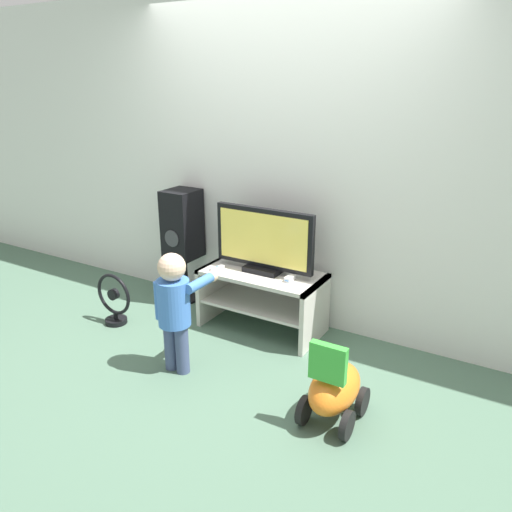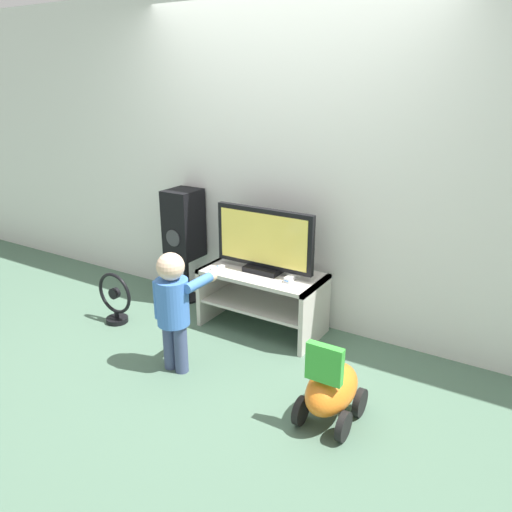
{
  "view_description": "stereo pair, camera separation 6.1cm",
  "coord_description": "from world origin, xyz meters",
  "px_view_note": "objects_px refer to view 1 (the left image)",
  "views": [
    {
      "loc": [
        1.82,
        -2.91,
        1.92
      ],
      "look_at": [
        0.0,
        0.15,
        0.65
      ],
      "focal_mm": 35.0,
      "sensor_mm": 36.0,
      "label": 1
    },
    {
      "loc": [
        1.87,
        -2.88,
        1.92
      ],
      "look_at": [
        0.0,
        0.15,
        0.65
      ],
      "focal_mm": 35.0,
      "sensor_mm": 36.0,
      "label": 2
    }
  ],
  "objects_px": {
    "remote_primary": "(217,268)",
    "ride_on_toy": "(334,389)",
    "game_console": "(292,277)",
    "television": "(264,241)",
    "child": "(175,303)",
    "speaker_tower": "(182,227)",
    "floor_fan": "(114,301)"
  },
  "relations": [
    {
      "from": "child",
      "to": "floor_fan",
      "type": "xyz_separation_m",
      "value": [
        -0.9,
        0.28,
        -0.31
      ]
    },
    {
      "from": "game_console",
      "to": "floor_fan",
      "type": "bearing_deg",
      "value": -158.53
    },
    {
      "from": "speaker_tower",
      "to": "ride_on_toy",
      "type": "bearing_deg",
      "value": -26.55
    },
    {
      "from": "television",
      "to": "floor_fan",
      "type": "bearing_deg",
      "value": -152.49
    },
    {
      "from": "child",
      "to": "ride_on_toy",
      "type": "xyz_separation_m",
      "value": [
        1.14,
        0.04,
        -0.3
      ]
    },
    {
      "from": "ride_on_toy",
      "to": "child",
      "type": "bearing_deg",
      "value": -177.86
    },
    {
      "from": "game_console",
      "to": "child",
      "type": "height_order",
      "value": "child"
    },
    {
      "from": "television",
      "to": "floor_fan",
      "type": "relative_size",
      "value": 1.9
    },
    {
      "from": "game_console",
      "to": "floor_fan",
      "type": "height_order",
      "value": "game_console"
    },
    {
      "from": "television",
      "to": "ride_on_toy",
      "type": "xyz_separation_m",
      "value": [
        0.94,
        -0.81,
        -0.53
      ]
    },
    {
      "from": "speaker_tower",
      "to": "child",
      "type": "bearing_deg",
      "value": -54.14
    },
    {
      "from": "ride_on_toy",
      "to": "television",
      "type": "bearing_deg",
      "value": 139.35
    },
    {
      "from": "television",
      "to": "remote_primary",
      "type": "distance_m",
      "value": 0.44
    },
    {
      "from": "remote_primary",
      "to": "floor_fan",
      "type": "bearing_deg",
      "value": -151.04
    },
    {
      "from": "speaker_tower",
      "to": "game_console",
      "type": "bearing_deg",
      "value": -6.81
    },
    {
      "from": "game_console",
      "to": "child",
      "type": "bearing_deg",
      "value": -119.46
    },
    {
      "from": "television",
      "to": "child",
      "type": "xyz_separation_m",
      "value": [
        -0.19,
        -0.85,
        -0.23
      ]
    },
    {
      "from": "floor_fan",
      "to": "ride_on_toy",
      "type": "xyz_separation_m",
      "value": [
        2.03,
        -0.24,
        0.01
      ]
    },
    {
      "from": "remote_primary",
      "to": "television",
      "type": "bearing_deg",
      "value": 24.18
    },
    {
      "from": "remote_primary",
      "to": "ride_on_toy",
      "type": "bearing_deg",
      "value": -27.06
    },
    {
      "from": "child",
      "to": "game_console",
      "type": "bearing_deg",
      "value": 60.54
    },
    {
      "from": "child",
      "to": "remote_primary",
      "type": "bearing_deg",
      "value": 101.89
    },
    {
      "from": "remote_primary",
      "to": "speaker_tower",
      "type": "xyz_separation_m",
      "value": [
        -0.54,
        0.26,
        0.19
      ]
    },
    {
      "from": "game_console",
      "to": "floor_fan",
      "type": "relative_size",
      "value": 0.43
    },
    {
      "from": "television",
      "to": "speaker_tower",
      "type": "xyz_separation_m",
      "value": [
        -0.88,
        0.1,
        -0.05
      ]
    },
    {
      "from": "television",
      "to": "floor_fan",
      "type": "height_order",
      "value": "television"
    },
    {
      "from": "ride_on_toy",
      "to": "game_console",
      "type": "bearing_deg",
      "value": 131.03
    },
    {
      "from": "television",
      "to": "speaker_tower",
      "type": "relative_size",
      "value": 0.81
    },
    {
      "from": "game_console",
      "to": "remote_primary",
      "type": "height_order",
      "value": "game_console"
    },
    {
      "from": "floor_fan",
      "to": "remote_primary",
      "type": "bearing_deg",
      "value": 28.96
    },
    {
      "from": "television",
      "to": "ride_on_toy",
      "type": "height_order",
      "value": "television"
    },
    {
      "from": "game_console",
      "to": "ride_on_toy",
      "type": "distance_m",
      "value": 1.07
    }
  ]
}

